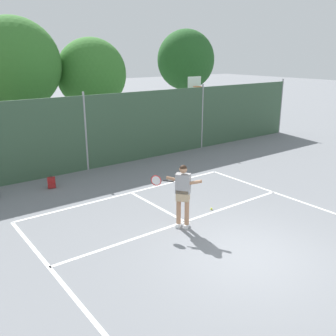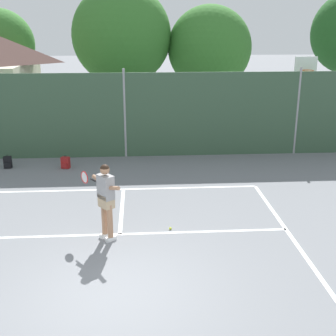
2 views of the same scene
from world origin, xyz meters
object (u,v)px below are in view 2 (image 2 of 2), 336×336
at_px(backpack_black, 8,162).
at_px(backpack_red, 65,163).
at_px(tennis_ball, 170,228).
at_px(tennis_player, 106,195).
at_px(basketball_hoop, 303,88).

height_order(backpack_black, backpack_red, same).
bearing_deg(tennis_ball, tennis_player, -165.78).
height_order(tennis_player, tennis_ball, tennis_player).
relative_size(tennis_player, backpack_red, 4.01).
bearing_deg(tennis_player, basketball_hoop, 47.76).
relative_size(basketball_hoop, tennis_ball, 53.79).
relative_size(basketball_hoop, backpack_red, 7.67).
bearing_deg(backpack_red, tennis_ball, -56.72).
xyz_separation_m(basketball_hoop, tennis_player, (-7.50, -8.26, -1.20)).
relative_size(tennis_ball, backpack_red, 0.14).
relative_size(basketball_hoop, backpack_black, 7.67).
xyz_separation_m(backpack_black, backpack_red, (2.02, -0.18, 0.00)).
bearing_deg(tennis_ball, basketball_hoop, 52.78).
xyz_separation_m(basketball_hoop, backpack_black, (-11.32, -2.65, -2.12)).
height_order(basketball_hoop, tennis_ball, basketball_hoop).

